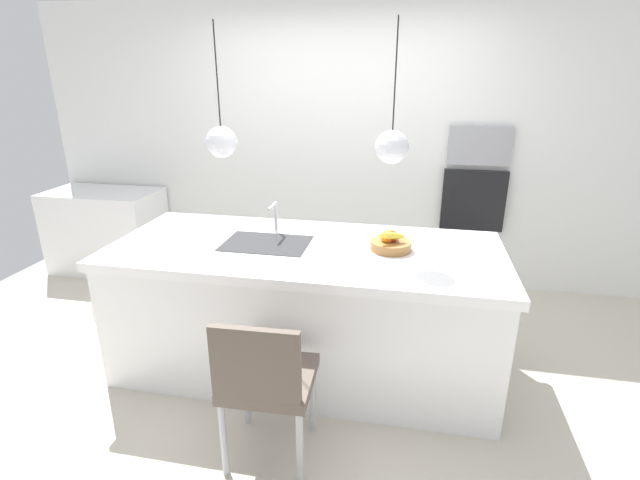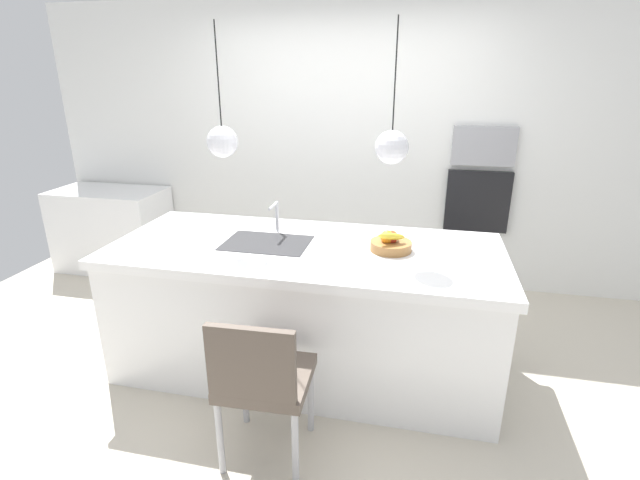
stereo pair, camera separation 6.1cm
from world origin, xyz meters
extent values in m
plane|color=beige|center=(0.00, 0.00, 0.00)|extent=(6.60, 6.60, 0.00)
cube|color=white|center=(0.00, 1.65, 1.30)|extent=(6.00, 0.10, 2.60)
cube|color=white|center=(0.00, 0.00, 0.42)|extent=(2.48, 1.03, 0.84)
cube|color=white|center=(0.00, 0.00, 0.87)|extent=(2.54, 1.09, 0.06)
cube|color=#2D2D30|center=(-0.26, 0.00, 0.89)|extent=(0.56, 0.40, 0.02)
cylinder|color=silver|center=(-0.26, 0.24, 1.01)|extent=(0.02, 0.02, 0.22)
cylinder|color=silver|center=(-0.26, 0.16, 1.11)|extent=(0.02, 0.16, 0.02)
cylinder|color=#9E6B38|center=(0.55, 0.04, 0.93)|extent=(0.26, 0.26, 0.06)
sphere|color=#B22D1E|center=(0.55, 0.04, 0.99)|extent=(0.08, 0.08, 0.08)
sphere|color=olive|center=(0.55, 0.08, 0.98)|extent=(0.07, 0.07, 0.07)
sphere|color=orange|center=(0.53, 0.03, 0.99)|extent=(0.09, 0.09, 0.09)
ellipsoid|color=yellow|center=(0.55, 0.00, 1.01)|extent=(0.18, 0.13, 0.07)
cube|color=white|center=(-2.40, 1.28, 0.42)|extent=(1.10, 0.60, 0.84)
cube|color=#9E9EA3|center=(1.22, 1.58, 1.36)|extent=(0.54, 0.08, 0.34)
cube|color=black|center=(1.22, 1.58, 0.86)|extent=(0.56, 0.08, 0.56)
cube|color=brown|center=(0.00, -0.83, 0.47)|extent=(0.47, 0.46, 0.06)
cube|color=brown|center=(0.00, -1.03, 0.69)|extent=(0.43, 0.06, 0.38)
cylinder|color=#B2B2B7|center=(0.19, -0.63, 0.22)|extent=(0.04, 0.04, 0.44)
cylinder|color=#B2B2B7|center=(-0.21, -0.65, 0.22)|extent=(0.04, 0.04, 0.44)
cylinder|color=#B2B2B7|center=(0.20, -1.01, 0.22)|extent=(0.04, 0.04, 0.44)
cylinder|color=#B2B2B7|center=(-0.19, -1.03, 0.22)|extent=(0.04, 0.04, 0.44)
sphere|color=silver|center=(-0.53, 0.00, 1.55)|extent=(0.20, 0.20, 0.20)
cylinder|color=black|center=(-0.53, 0.00, 1.95)|extent=(0.01, 0.01, 0.60)
sphere|color=silver|center=(0.53, 0.00, 1.55)|extent=(0.20, 0.20, 0.20)
cylinder|color=black|center=(0.53, 0.00, 1.95)|extent=(0.01, 0.01, 0.60)
camera|label=1|loc=(0.65, -2.77, 1.97)|focal=26.23mm
camera|label=2|loc=(0.71, -2.76, 1.97)|focal=26.23mm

